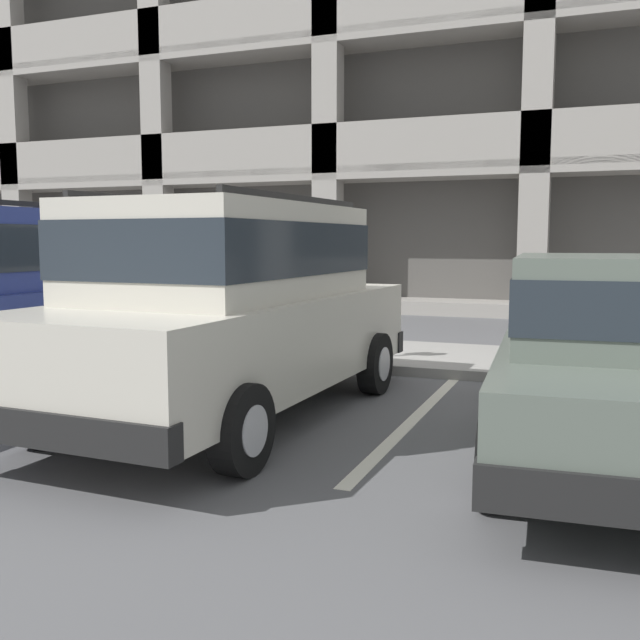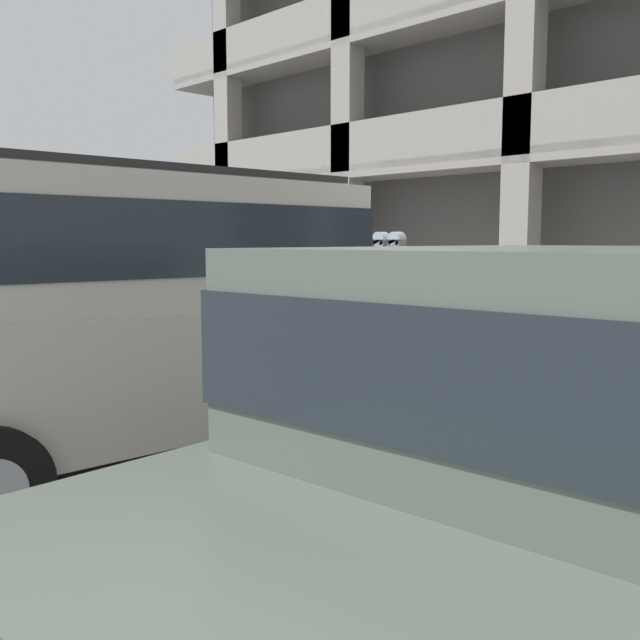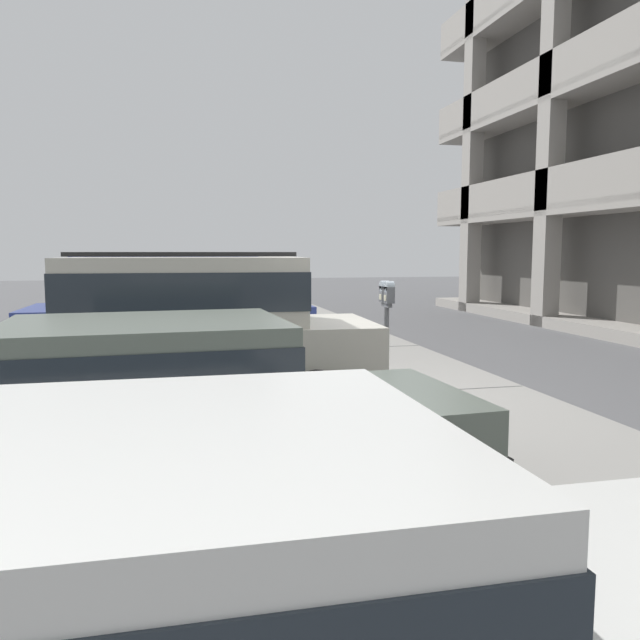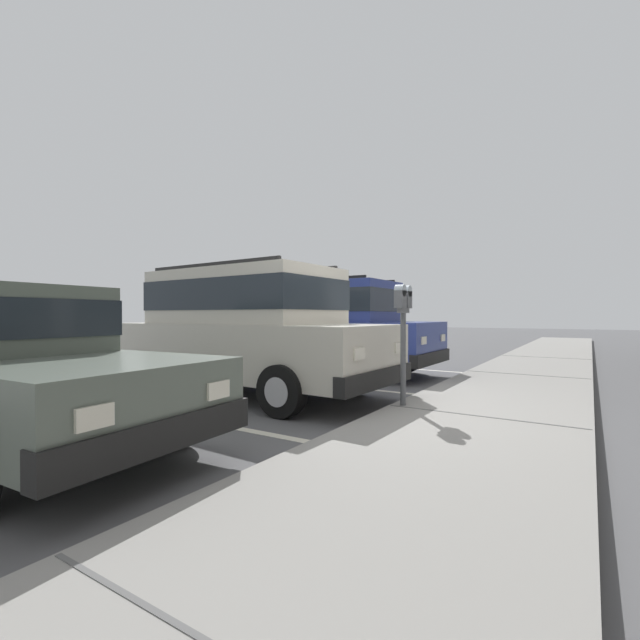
{
  "view_description": "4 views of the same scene",
  "coord_description": "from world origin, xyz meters",
  "px_view_note": "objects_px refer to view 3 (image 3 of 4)",
  "views": [
    {
      "loc": [
        3.03,
        -8.11,
        1.65
      ],
      "look_at": [
        0.06,
        -0.41,
        0.72
      ],
      "focal_mm": 40.0,
      "sensor_mm": 36.0,
      "label": 1
    },
    {
      "loc": [
        4.38,
        -4.96,
        1.56
      ],
      "look_at": [
        0.02,
        -0.69,
        0.88
      ],
      "focal_mm": 40.0,
      "sensor_mm": 36.0,
      "label": 2
    },
    {
      "loc": [
        7.93,
        -2.41,
        2.04
      ],
      "look_at": [
        -0.2,
        -0.56,
        1.12
      ],
      "focal_mm": 35.0,
      "sensor_mm": 36.0,
      "label": 3
    },
    {
      "loc": [
        5.04,
        2.36,
        1.26
      ],
      "look_at": [
        -0.37,
        -1.07,
        1.19
      ],
      "focal_mm": 24.0,
      "sensor_mm": 36.0,
      "label": 4
    }
  ],
  "objects_px": {
    "silver_suv": "(188,327)",
    "parking_meter_near": "(387,310)",
    "dark_hatchback": "(174,415)",
    "red_sedan": "(170,308)"
  },
  "relations": [
    {
      "from": "silver_suv",
      "to": "parking_meter_near",
      "type": "height_order",
      "value": "silver_suv"
    },
    {
      "from": "dark_hatchback",
      "to": "silver_suv",
      "type": "bearing_deg",
      "value": 173.75
    },
    {
      "from": "red_sedan",
      "to": "parking_meter_near",
      "type": "distance_m",
      "value": 4.12
    },
    {
      "from": "silver_suv",
      "to": "red_sedan",
      "type": "distance_m",
      "value": 2.94
    },
    {
      "from": "silver_suv",
      "to": "red_sedan",
      "type": "xyz_separation_m",
      "value": [
        -2.93,
        -0.25,
        0.0
      ]
    },
    {
      "from": "red_sedan",
      "to": "dark_hatchback",
      "type": "height_order",
      "value": "red_sedan"
    },
    {
      "from": "silver_suv",
      "to": "red_sedan",
      "type": "bearing_deg",
      "value": -173.19
    },
    {
      "from": "red_sedan",
      "to": "parking_meter_near",
      "type": "xyz_separation_m",
      "value": [
        2.92,
        2.9,
        0.17
      ]
    },
    {
      "from": "dark_hatchback",
      "to": "parking_meter_near",
      "type": "height_order",
      "value": "parking_meter_near"
    },
    {
      "from": "silver_suv",
      "to": "parking_meter_near",
      "type": "relative_size",
      "value": 3.17
    }
  ]
}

